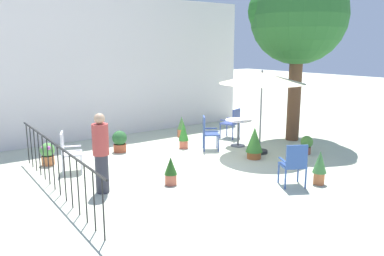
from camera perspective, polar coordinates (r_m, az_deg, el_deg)
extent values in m
plane|color=beige|center=(9.60, 0.19, -5.30)|extent=(60.00, 60.00, 0.00)
cube|color=silver|center=(12.76, -10.64, 8.83)|extent=(9.43, 0.30, 4.40)
cube|color=black|center=(7.96, -19.69, -2.19)|extent=(0.03, 5.14, 0.03)
cylinder|color=black|center=(5.95, -12.95, -11.61)|extent=(0.02, 0.02, 1.00)
cylinder|color=black|center=(6.27, -14.25, -10.44)|extent=(0.02, 0.02, 1.00)
cylinder|color=black|center=(6.59, -15.42, -9.37)|extent=(0.02, 0.02, 1.00)
cylinder|color=black|center=(6.92, -16.47, -8.40)|extent=(0.02, 0.02, 1.00)
cylinder|color=black|center=(7.25, -17.42, -7.52)|extent=(0.02, 0.02, 1.00)
cylinder|color=black|center=(7.58, -18.28, -6.71)|extent=(0.02, 0.02, 1.00)
cylinder|color=black|center=(7.92, -19.07, -5.97)|extent=(0.02, 0.02, 1.00)
cylinder|color=black|center=(8.26, -19.79, -5.29)|extent=(0.02, 0.02, 1.00)
cylinder|color=black|center=(8.60, -20.46, -4.66)|extent=(0.02, 0.02, 1.00)
cylinder|color=black|center=(8.95, -21.07, -4.08)|extent=(0.02, 0.02, 1.00)
cylinder|color=black|center=(9.29, -21.63, -3.55)|extent=(0.02, 0.02, 1.00)
cylinder|color=black|center=(9.64, -22.15, -3.05)|extent=(0.02, 0.02, 1.00)
cylinder|color=black|center=(9.99, -22.64, -2.58)|extent=(0.02, 0.02, 1.00)
cylinder|color=black|center=(10.34, -23.09, -2.15)|extent=(0.02, 0.02, 1.00)
cylinder|color=brown|center=(12.21, 14.87, 4.59)|extent=(0.40, 0.40, 2.74)
sphere|color=#286129|center=(12.15, 15.48, 15.68)|extent=(2.83, 2.83, 2.83)
sphere|color=#275F2B|center=(12.86, 16.48, 14.13)|extent=(1.70, 1.70, 1.70)
sphere|color=#256725|center=(12.02, 12.10, 16.56)|extent=(1.55, 1.55, 1.55)
cylinder|color=#2D2D2D|center=(10.70, 9.91, -3.45)|extent=(0.44, 0.44, 0.08)
cylinder|color=slate|center=(10.47, 10.12, 2.12)|extent=(0.04, 0.04, 2.19)
cone|color=beige|center=(10.36, 10.31, 7.30)|extent=(2.25, 2.25, 0.29)
sphere|color=slate|center=(10.34, 10.35, 8.27)|extent=(0.06, 0.06, 0.06)
cylinder|color=white|center=(11.19, 6.87, 1.17)|extent=(0.76, 0.76, 0.02)
cylinder|color=slate|center=(11.27, 6.82, -0.79)|extent=(0.06, 0.06, 0.76)
cylinder|color=slate|center=(11.36, 6.78, -2.58)|extent=(0.42, 0.42, 0.03)
cube|color=white|center=(9.31, -17.29, -3.62)|extent=(0.58, 0.60, 0.04)
cube|color=white|center=(9.26, -18.62, -2.10)|extent=(0.20, 0.44, 0.49)
cube|color=white|center=(9.07, -17.40, -3.25)|extent=(0.38, 0.18, 0.03)
cube|color=white|center=(9.49, -17.28, -2.57)|extent=(0.38, 0.18, 0.03)
cylinder|color=white|center=(9.15, -16.00, -5.30)|extent=(0.04, 0.04, 0.42)
cylinder|color=white|center=(9.57, -15.94, -4.53)|extent=(0.04, 0.04, 0.42)
cylinder|color=white|center=(9.17, -18.53, -5.41)|extent=(0.04, 0.04, 0.42)
cylinder|color=white|center=(9.59, -18.35, -4.65)|extent=(0.04, 0.04, 0.42)
cube|color=#374A96|center=(12.24, 5.61, 0.71)|extent=(0.63, 0.63, 0.04)
cube|color=#374A96|center=(12.10, 6.56, 1.73)|extent=(0.44, 0.21, 0.45)
cube|color=#374A96|center=(12.41, 6.10, 1.42)|extent=(0.20, 0.42, 0.03)
cube|color=#374A96|center=(12.03, 5.14, 1.09)|extent=(0.20, 0.42, 0.03)
cylinder|color=#374A96|center=(12.59, 5.17, -0.12)|extent=(0.04, 0.04, 0.45)
cylinder|color=#374A96|center=(12.20, 4.18, -0.49)|extent=(0.04, 0.04, 0.45)
cylinder|color=#374A96|center=(12.39, 6.98, -0.35)|extent=(0.04, 0.04, 0.45)
cylinder|color=#374A96|center=(12.00, 6.04, -0.74)|extent=(0.04, 0.04, 0.45)
cube|color=#305197|center=(8.29, 14.61, -5.36)|extent=(0.62, 0.60, 0.04)
cube|color=#305197|center=(8.05, 15.22, -4.05)|extent=(0.41, 0.24, 0.46)
cube|color=#305197|center=(8.34, 16.02, -4.48)|extent=(0.22, 0.37, 0.03)
cube|color=#305197|center=(8.18, 13.26, -4.64)|extent=(0.22, 0.37, 0.03)
cylinder|color=#305197|center=(8.62, 15.38, -6.33)|extent=(0.04, 0.04, 0.42)
cylinder|color=#305197|center=(8.46, 12.66, -6.53)|extent=(0.04, 0.04, 0.42)
cylinder|color=#305197|center=(8.27, 16.44, -7.17)|extent=(0.04, 0.04, 0.42)
cylinder|color=#305197|center=(8.11, 13.62, -7.40)|extent=(0.04, 0.04, 0.42)
cube|color=#364E91|center=(10.79, 2.81, -0.89)|extent=(0.60, 0.59, 0.04)
cube|color=#364E91|center=(10.71, 1.78, 0.46)|extent=(0.25, 0.37, 0.48)
cube|color=#364E91|center=(10.57, 2.92, -0.49)|extent=(0.35, 0.24, 0.03)
cube|color=#364E91|center=(10.95, 2.72, -0.05)|extent=(0.35, 0.24, 0.03)
cylinder|color=#364E91|center=(10.67, 3.96, -2.35)|extent=(0.04, 0.04, 0.43)
cylinder|color=#364E91|center=(11.05, 3.72, -1.85)|extent=(0.04, 0.04, 0.43)
cylinder|color=#364E91|center=(10.63, 1.84, -2.38)|extent=(0.04, 0.04, 0.43)
cylinder|color=#364E91|center=(11.01, 1.67, -1.87)|extent=(0.04, 0.04, 0.43)
cylinder|color=#CE6247|center=(11.01, -1.24, -2.42)|extent=(0.24, 0.24, 0.23)
cylinder|color=#382819|center=(10.98, -1.25, -1.88)|extent=(0.21, 0.21, 0.02)
cone|color=#37862D|center=(10.92, -1.25, -0.48)|extent=(0.29, 0.29, 0.53)
cylinder|color=#96533B|center=(10.90, 16.52, -3.18)|extent=(0.23, 0.23, 0.19)
cylinder|color=#382819|center=(10.88, 16.54, -2.74)|extent=(0.21, 0.21, 0.02)
sphere|color=#528E3A|center=(10.84, 16.59, -1.97)|extent=(0.33, 0.33, 0.33)
cylinder|color=#CE723E|center=(10.12, -20.48, -4.50)|extent=(0.30, 0.30, 0.23)
cylinder|color=#382819|center=(10.09, -20.52, -3.92)|extent=(0.27, 0.27, 0.02)
sphere|color=#559B47|center=(10.05, -20.59, -3.05)|extent=(0.35, 0.35, 0.35)
sphere|color=#BD4DAE|center=(9.97, -21.14, -2.75)|extent=(0.09, 0.09, 0.09)
sphere|color=#BD4DAE|center=(9.97, -20.76, -3.43)|extent=(0.08, 0.08, 0.08)
sphere|color=#BD4DAE|center=(10.10, -21.11, -2.56)|extent=(0.08, 0.08, 0.08)
sphere|color=#BD4DAE|center=(9.89, -20.43, -2.78)|extent=(0.10, 0.10, 0.10)
cylinder|color=#C06A3E|center=(8.61, 18.22, -7.08)|extent=(0.23, 0.23, 0.26)
cylinder|color=#382819|center=(8.58, 18.27, -6.33)|extent=(0.20, 0.20, 0.02)
cone|color=#498A43|center=(8.51, 18.38, -4.77)|extent=(0.29, 0.29, 0.47)
cylinder|color=#AC4D30|center=(10.83, -10.60, -2.90)|extent=(0.34, 0.34, 0.22)
cylinder|color=#382819|center=(10.80, -10.62, -2.39)|extent=(0.30, 0.30, 0.02)
sphere|color=#285A2C|center=(10.76, -10.66, -1.45)|extent=(0.40, 0.40, 0.40)
cylinder|color=#C0663E|center=(12.41, -1.53, -0.74)|extent=(0.28, 0.28, 0.25)
cylinder|color=#382819|center=(12.38, -1.54, -0.23)|extent=(0.24, 0.24, 0.02)
cone|color=#558A43|center=(12.34, -1.54, 0.77)|extent=(0.27, 0.27, 0.42)
cylinder|color=#A3582B|center=(10.15, 9.14, -3.96)|extent=(0.36, 0.36, 0.18)
cylinder|color=#382819|center=(10.13, 9.15, -3.52)|extent=(0.32, 0.32, 0.02)
cone|color=#3C7D2E|center=(10.05, 9.22, -1.69)|extent=(0.44, 0.44, 0.64)
cylinder|color=#C3634A|center=(8.18, -3.15, -7.59)|extent=(0.24, 0.24, 0.23)
cylinder|color=#382819|center=(8.14, -3.16, -6.90)|extent=(0.21, 0.21, 0.02)
cone|color=#28581E|center=(8.08, -3.17, -5.58)|extent=(0.27, 0.27, 0.37)
cylinder|color=#33333D|center=(7.88, -13.13, -6.57)|extent=(0.26, 0.26, 0.78)
cylinder|color=#B8413D|center=(7.69, -13.37, -1.66)|extent=(0.42, 0.42, 0.61)
sphere|color=tan|center=(7.61, -13.52, 1.36)|extent=(0.21, 0.21, 0.21)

